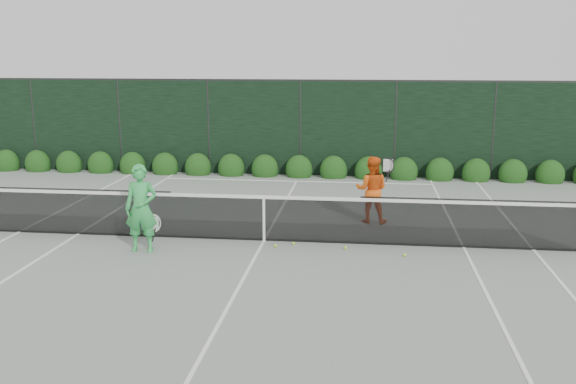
# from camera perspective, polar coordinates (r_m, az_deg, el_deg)

# --- Properties ---
(ground) EXTENTS (80.00, 80.00, 0.00)m
(ground) POSITION_cam_1_polar(r_m,az_deg,el_deg) (13.59, -2.13, -4.34)
(ground) COLOR gray
(ground) RESTS_ON ground
(tennis_net) EXTENTS (12.90, 0.10, 1.07)m
(tennis_net) POSITION_cam_1_polar(r_m,az_deg,el_deg) (13.45, -2.25, -2.17)
(tennis_net) COLOR #11331A
(tennis_net) RESTS_ON ground
(player_woman) EXTENTS (0.69, 0.48, 1.75)m
(player_woman) POSITION_cam_1_polar(r_m,az_deg,el_deg) (12.99, -12.92, -1.43)
(player_woman) COLOR green
(player_woman) RESTS_ON ground
(player_man) EXTENTS (0.90, 0.68, 1.56)m
(player_man) POSITION_cam_1_polar(r_m,az_deg,el_deg) (14.97, 7.45, 0.21)
(player_man) COLOR #ED5B13
(player_man) RESTS_ON ground
(court_lines) EXTENTS (11.03, 23.83, 0.01)m
(court_lines) POSITION_cam_1_polar(r_m,az_deg,el_deg) (13.58, -2.13, -4.32)
(court_lines) COLOR white
(court_lines) RESTS_ON ground
(windscreen_fence) EXTENTS (32.00, 21.07, 3.06)m
(windscreen_fence) POSITION_cam_1_polar(r_m,az_deg,el_deg) (10.62, -4.47, -0.66)
(windscreen_fence) COLOR black
(windscreen_fence) RESTS_ON ground
(hedge_row) EXTENTS (31.66, 0.65, 0.94)m
(hedge_row) POSITION_cam_1_polar(r_m,az_deg,el_deg) (20.44, 0.98, 2.01)
(hedge_row) COLOR #15330E
(hedge_row) RESTS_ON ground
(tennis_balls) EXTENTS (5.47, 1.16, 0.07)m
(tennis_balls) POSITION_cam_1_polar(r_m,az_deg,el_deg) (13.21, 0.28, -4.66)
(tennis_balls) COLOR #B0DC30
(tennis_balls) RESTS_ON ground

